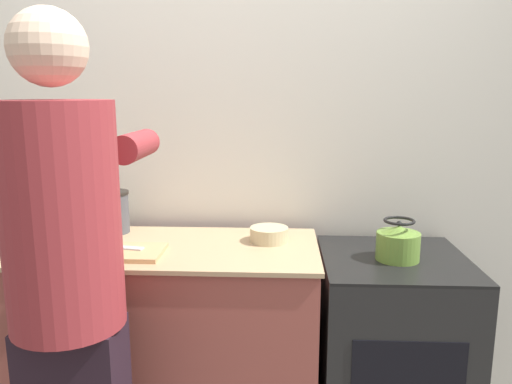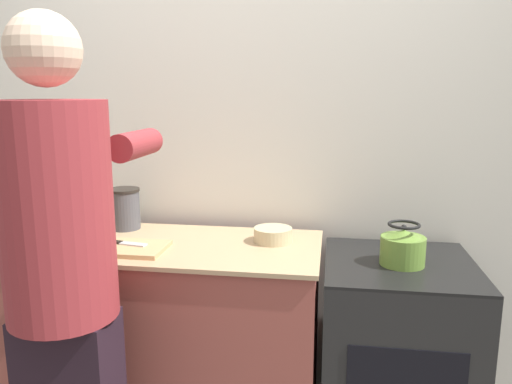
% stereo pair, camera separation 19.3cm
% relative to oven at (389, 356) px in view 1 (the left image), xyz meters
% --- Properties ---
extents(wall_back, '(8.00, 0.05, 2.60)m').
position_rel_oven_xyz_m(wall_back, '(-0.67, 0.37, 0.85)').
color(wall_back, silver).
rests_on(wall_back, ground_plane).
extents(counter, '(1.33, 0.59, 0.94)m').
position_rel_oven_xyz_m(counter, '(-0.98, -0.02, 0.02)').
color(counter, '#9E4C42').
rests_on(counter, ground_plane).
extents(oven, '(0.60, 0.61, 0.90)m').
position_rel_oven_xyz_m(oven, '(0.00, 0.00, 0.00)').
color(oven, black).
rests_on(oven, ground_plane).
extents(person, '(0.40, 0.63, 1.81)m').
position_rel_oven_xyz_m(person, '(-1.14, -0.54, 0.53)').
color(person, black).
rests_on(person, ground_plane).
extents(cutting_board, '(0.38, 0.22, 0.02)m').
position_rel_oven_xyz_m(cutting_board, '(-1.13, -0.14, 0.50)').
color(cutting_board, tan).
rests_on(cutting_board, counter).
extents(knife, '(0.19, 0.06, 0.01)m').
position_rel_oven_xyz_m(knife, '(-1.11, -0.11, 0.51)').
color(knife, silver).
rests_on(knife, cutting_board).
extents(kettle, '(0.18, 0.18, 0.17)m').
position_rel_oven_xyz_m(kettle, '(0.00, -0.03, 0.52)').
color(kettle, olive).
rests_on(kettle, oven).
extents(bowl_prep, '(0.16, 0.16, 0.06)m').
position_rel_oven_xyz_m(bowl_prep, '(-0.52, 0.06, 0.52)').
color(bowl_prep, '#C6B789').
rests_on(bowl_prep, counter).
extents(canister_jar, '(0.15, 0.15, 0.19)m').
position_rel_oven_xyz_m(canister_jar, '(-1.23, 0.17, 0.59)').
color(canister_jar, '#4C4C51').
rests_on(canister_jar, counter).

